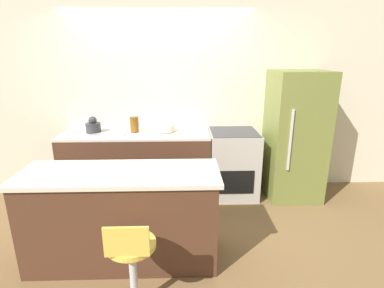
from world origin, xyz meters
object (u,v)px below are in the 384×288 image
Objects in this scene: oven_range at (233,163)px; refrigerator at (295,136)px; stool_chair at (132,265)px; mixing_bowl at (166,128)px; kettle at (93,126)px.

refrigerator is (0.82, -0.04, 0.40)m from oven_range.
oven_range is at bearing 177.46° from refrigerator.
mixing_bowl reaches higher than stool_chair.
refrigerator is 7.46× the size of mixing_bowl.
stool_chair is at bearing -118.38° from oven_range.
mixing_bowl is (-0.92, 0.04, 0.51)m from oven_range.
kettle is at bearing 180.00° from mixing_bowl.
refrigerator is at bearing -2.51° from mixing_bowl.
refrigerator reaches higher than mixing_bowl.
mixing_bowl is at bearing 85.44° from stool_chair.
mixing_bowl is (-1.74, 0.08, 0.10)m from refrigerator.
oven_range is at bearing 61.62° from stool_chair.
refrigerator is at bearing -1.61° from kettle.
mixing_bowl reaches higher than oven_range.
oven_range is 1.05m from mixing_bowl.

